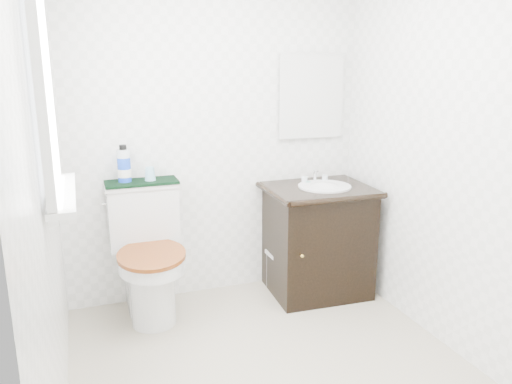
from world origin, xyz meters
TOP-DOWN VIEW (x-y plane):
  - floor at (0.00, 0.00)m, footprint 2.40×2.40m
  - wall_back at (0.00, 1.20)m, footprint 2.40×0.00m
  - wall_front at (0.00, -1.20)m, footprint 2.40×0.00m
  - wall_left at (-1.10, 0.00)m, footprint 0.00×2.40m
  - wall_right at (1.10, 0.00)m, footprint 0.00×2.40m
  - window at (-1.07, 0.25)m, footprint 0.02×0.70m
  - mirror at (0.74, 1.18)m, footprint 0.50×0.02m
  - toilet at (-0.56, 0.96)m, footprint 0.49×0.67m
  - vanity at (0.69, 0.90)m, footprint 0.76×0.66m
  - trash_bin at (0.45, 1.01)m, footprint 0.22×0.18m
  - towel at (-0.56, 1.09)m, footprint 0.48×0.22m
  - mouthwash_bottle at (-0.66, 1.10)m, footprint 0.09×0.09m
  - cup at (-0.50, 1.08)m, footprint 0.07×0.07m
  - soap_bar at (0.66, 1.01)m, footprint 0.06×0.04m

SIDE VIEW (x-z plane):
  - floor at x=0.00m, z-range 0.00..0.00m
  - trash_bin at x=0.45m, z-range 0.00..0.32m
  - toilet at x=-0.56m, z-range -0.06..0.84m
  - vanity at x=0.69m, z-range -0.03..0.89m
  - soap_bar at x=0.66m, z-range 0.82..0.84m
  - towel at x=-0.56m, z-range 0.90..0.92m
  - cup at x=-0.50m, z-range 0.92..1.01m
  - mouthwash_bottle at x=-0.66m, z-range 0.91..1.16m
  - wall_back at x=0.00m, z-range 0.00..2.40m
  - wall_front at x=0.00m, z-range 0.00..2.40m
  - wall_left at x=-1.10m, z-range 0.00..2.40m
  - wall_right at x=1.10m, z-range 0.00..2.40m
  - mirror at x=0.74m, z-range 1.15..1.75m
  - window at x=-1.07m, z-range 1.10..2.00m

